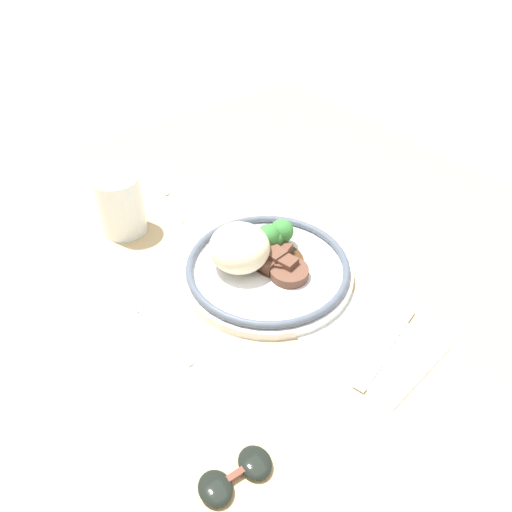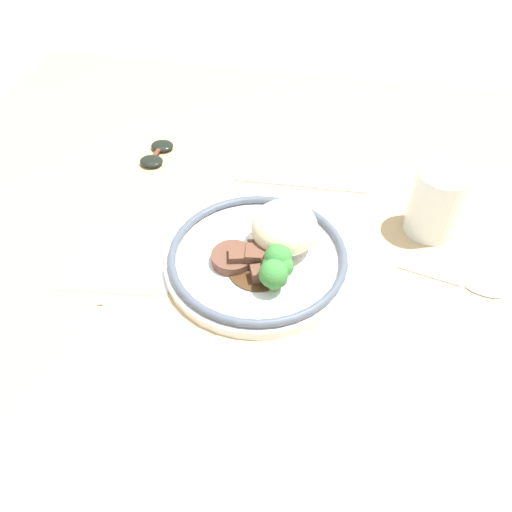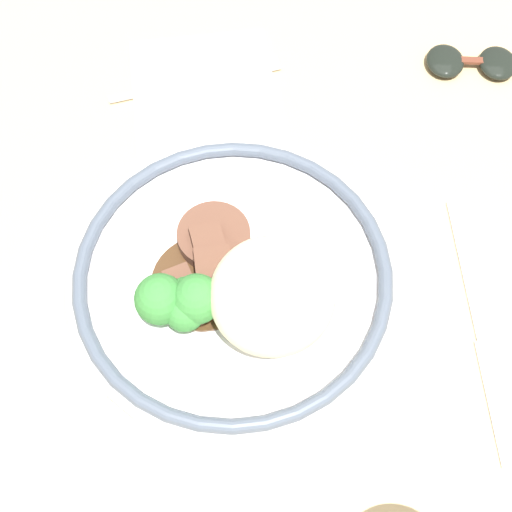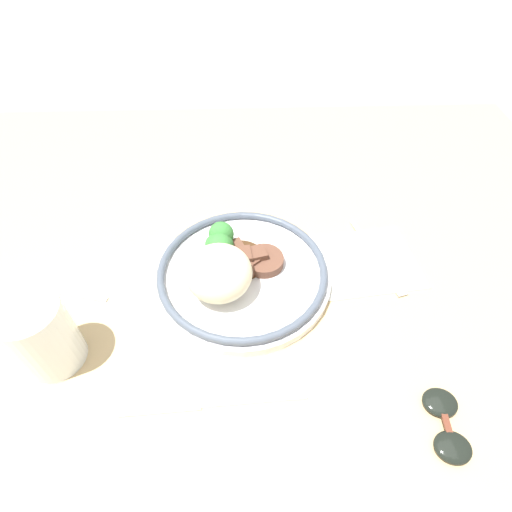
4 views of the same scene
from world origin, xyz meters
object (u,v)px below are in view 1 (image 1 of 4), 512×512
(fork, at_px, (382,356))
(sunglasses, at_px, (236,475))
(plate, at_px, (263,262))
(spoon, at_px, (167,194))
(juice_glass, at_px, (121,208))
(knife, at_px, (143,313))

(fork, relative_size, sunglasses, 1.83)
(plate, bearing_deg, sunglasses, 136.78)
(plate, relative_size, spoon, 1.90)
(juice_glass, bearing_deg, sunglasses, 167.49)
(spoon, relative_size, sunglasses, 1.57)
(plate, distance_m, fork, 0.24)
(fork, relative_size, knife, 0.73)
(juice_glass, relative_size, fork, 0.64)
(knife, distance_m, spoon, 0.32)
(juice_glass, relative_size, sunglasses, 1.18)
(fork, distance_m, knife, 0.35)
(juice_glass, distance_m, fork, 0.50)
(plate, xyz_separation_m, spoon, (0.30, 0.01, -0.02))
(plate, distance_m, spoon, 0.30)
(juice_glass, distance_m, knife, 0.22)
(sunglasses, bearing_deg, plate, -39.56)
(plate, height_order, juice_glass, juice_glass)
(spoon, xyz_separation_m, sunglasses, (-0.54, 0.22, 0.00))
(plate, distance_m, juice_glass, 0.27)
(knife, bearing_deg, fork, -143.81)
(juice_glass, relative_size, spoon, 0.75)
(fork, relative_size, spoon, 1.17)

